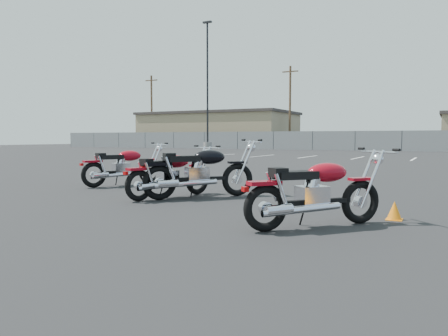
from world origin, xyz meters
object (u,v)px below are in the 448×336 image
at_px(motorcycle_third_red, 170,174).
at_px(motorcycle_second_black, 200,171).
at_px(motorcycle_rear_red, 315,192).
at_px(motorcycle_front_red, 123,166).

bearing_deg(motorcycle_third_red, motorcycle_second_black, 23.27).
bearing_deg(motorcycle_third_red, motorcycle_rear_red, -24.27).
relative_size(motorcycle_third_red, motorcycle_rear_red, 1.11).
bearing_deg(motorcycle_third_red, motorcycle_front_red, 150.68).
relative_size(motorcycle_front_red, motorcycle_rear_red, 1.13).
xyz_separation_m(motorcycle_front_red, motorcycle_third_red, (2.27, -1.27, -0.02)).
height_order(motorcycle_front_red, motorcycle_second_black, motorcycle_second_black).
distance_m(motorcycle_second_black, motorcycle_rear_red, 3.29).
distance_m(motorcycle_third_red, motorcycle_rear_red, 3.66).
bearing_deg(motorcycle_second_black, motorcycle_front_red, 159.75).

